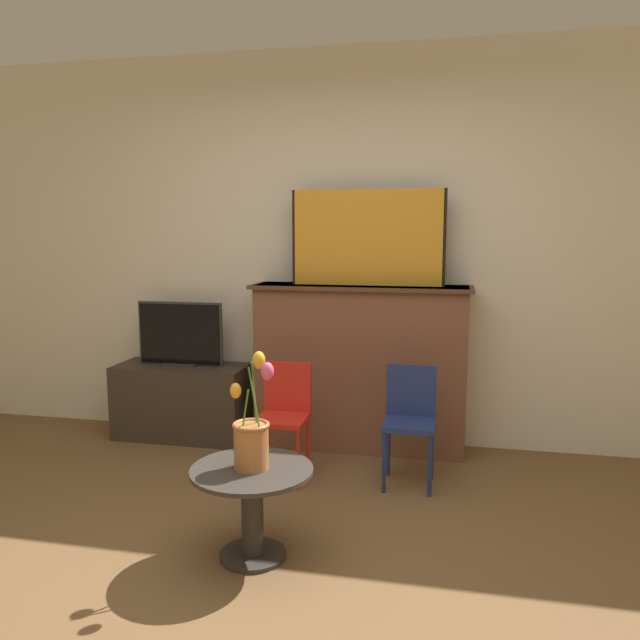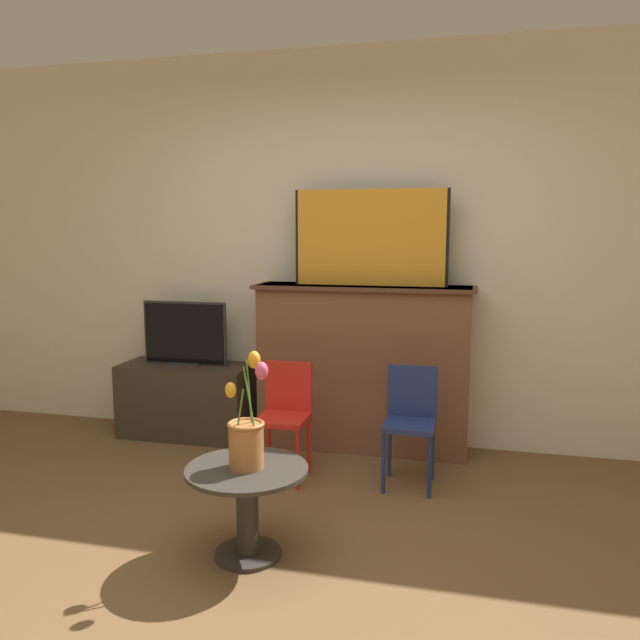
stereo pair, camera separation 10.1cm
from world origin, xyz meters
name	(u,v)px [view 1 (the left image)]	position (x,y,z in m)	size (l,w,h in m)	color
ground_plane	(260,610)	(0.00, 0.00, 0.00)	(14.00, 14.00, 0.00)	brown
wall_back	(350,250)	(0.00, 2.13, 1.35)	(8.00, 0.06, 2.70)	beige
fireplace_mantel	(360,365)	(0.11, 1.93, 0.57)	(1.47, 0.37, 1.12)	brown
painting	(367,238)	(0.15, 1.94, 1.43)	(1.02, 0.03, 0.63)	black
tv_stand	(182,401)	(-1.17, 1.88, 0.26)	(0.94, 0.40, 0.53)	#382D23
tv_monitor	(180,335)	(-1.17, 1.89, 0.75)	(0.63, 0.12, 0.45)	#2D2D2D
chair_red	(284,411)	(-0.26, 1.33, 0.41)	(0.29, 0.29, 0.69)	red
chair_blue	(410,416)	(0.48, 1.39, 0.41)	(0.29, 0.29, 0.69)	navy
side_table	(252,499)	(-0.15, 0.38, 0.28)	(0.56, 0.56, 0.43)	#332D28
vase_tulips	(252,436)	(-0.15, 0.38, 0.57)	(0.20, 0.17, 0.53)	#AD6B38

